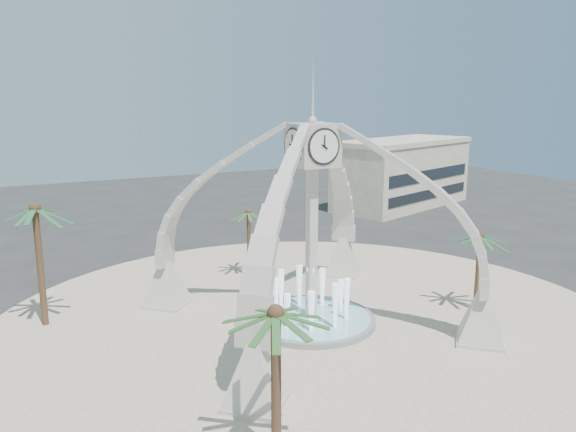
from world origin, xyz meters
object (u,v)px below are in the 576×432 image
palm_south (276,316)px  palm_west (35,210)px  palm_north (249,213)px  clock_tower (312,221)px  fountain (311,319)px  palm_east (480,237)px

palm_south → palm_west: bearing=109.3°
palm_west → palm_north: 15.38m
palm_north → palm_south: (-8.49, -21.35, 0.89)m
clock_tower → fountain: bearing=90.0°
clock_tower → fountain: 6.20m
fountain → palm_east: bearing=-17.1°
palm_east → palm_north: size_ratio=0.98×
fountain → palm_west: palm_west is taller
clock_tower → palm_east: bearing=-17.1°
palm_east → palm_south: palm_south is taller
fountain → palm_east: 12.09m
fountain → palm_west: size_ratio=0.98×
clock_tower → palm_south: clock_tower is taller
palm_east → palm_south: 20.38m
palm_east → palm_south: size_ratio=0.83×
palm_east → fountain: bearing=162.9°
palm_east → palm_west: 27.51m
palm_east → palm_west: palm_west is taller
palm_east → palm_north: (-10.26, 13.43, 0.14)m
clock_tower → palm_north: clock_tower is taller
palm_east → palm_north: 16.90m
palm_west → clock_tower: bearing=-27.0°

